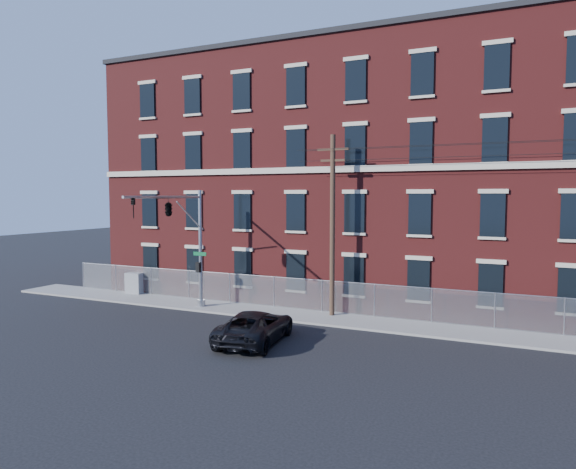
# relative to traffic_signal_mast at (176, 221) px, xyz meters

# --- Properties ---
(ground) EXTENTS (140.00, 140.00, 0.00)m
(ground) POSITION_rel_traffic_signal_mast_xyz_m (6.00, -2.18, -5.39)
(ground) COLOR black
(ground) RESTS_ON ground
(sidewalk) EXTENTS (65.00, 3.00, 0.12)m
(sidewalk) POSITION_rel_traffic_signal_mast_xyz_m (18.00, 2.82, -5.33)
(sidewalk) COLOR gray
(sidewalk) RESTS_ON ground
(mill_building) EXTENTS (55.30, 14.32, 16.30)m
(mill_building) POSITION_rel_traffic_signal_mast_xyz_m (18.00, 11.75, 2.76)
(mill_building) COLOR maroon
(mill_building) RESTS_ON ground
(chain_link_fence) EXTENTS (59.06, 0.06, 1.85)m
(chain_link_fence) POSITION_rel_traffic_signal_mast_xyz_m (18.00, 4.12, -4.33)
(chain_link_fence) COLOR #A5A8AD
(chain_link_fence) RESTS_ON ground
(traffic_signal_mast) EXTENTS (0.90, 6.75, 7.00)m
(traffic_signal_mast) POSITION_rel_traffic_signal_mast_xyz_m (0.00, 0.00, 0.00)
(traffic_signal_mast) COLOR #9EA0A5
(traffic_signal_mast) RESTS_ON ground
(utility_pole_near) EXTENTS (1.80, 0.28, 10.00)m
(utility_pole_near) POSITION_rel_traffic_signal_mast_xyz_m (8.00, 3.42, -0.05)
(utility_pole_near) COLOR #483124
(utility_pole_near) RESTS_ON ground
(pickup_truck) EXTENTS (3.12, 5.60, 1.48)m
(pickup_truck) POSITION_rel_traffic_signal_mast_xyz_m (6.51, -2.81, -4.65)
(pickup_truck) COLOR black
(pickup_truck) RESTS_ON ground
(utility_cabinet) EXTENTS (1.18, 0.66, 1.42)m
(utility_cabinet) POSITION_rel_traffic_signal_mast_xyz_m (-6.51, 3.82, -4.56)
(utility_cabinet) COLOR gray
(utility_cabinet) RESTS_ON sidewalk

